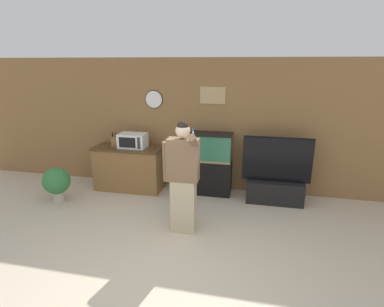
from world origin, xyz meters
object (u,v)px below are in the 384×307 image
microwave (133,140)px  potted_plant (57,182)px  counter_island (129,168)px  person_standing (183,176)px  aquarium_on_stand (207,164)px  tv_on_stand (275,184)px  knife_block (114,142)px

microwave → potted_plant: (-1.19, -0.85, -0.64)m
counter_island → person_standing: size_ratio=0.80×
counter_island → microwave: bearing=8.2°
aquarium_on_stand → tv_on_stand: 1.33m
aquarium_on_stand → potted_plant: (-2.67, -0.96, -0.22)m
aquarium_on_stand → potted_plant: aquarium_on_stand is taller
counter_island → microwave: 0.59m
aquarium_on_stand → potted_plant: bearing=-160.2°
potted_plant → microwave: bearing=35.5°
potted_plant → person_standing: bearing=-11.5°
knife_block → person_standing: person_standing is taller
tv_on_stand → potted_plant: size_ratio=1.89×
microwave → knife_block: (-0.38, -0.04, -0.03)m
knife_block → tv_on_stand: 3.21m
person_standing → knife_block: bearing=142.3°
person_standing → tv_on_stand: bearing=42.8°
tv_on_stand → microwave: bearing=179.2°
aquarium_on_stand → counter_island: bearing=-175.3°
knife_block → aquarium_on_stand: aquarium_on_stand is taller
microwave → tv_on_stand: (2.77, -0.04, -0.67)m
microwave → person_standing: 1.92m
counter_island → microwave: microwave is taller
knife_block → aquarium_on_stand: 1.90m
tv_on_stand → potted_plant: bearing=-168.5°
tv_on_stand → potted_plant: tv_on_stand is taller
microwave → knife_block: bearing=-174.4°
microwave → person_standing: bearing=-45.4°
counter_island → aquarium_on_stand: bearing=4.7°
person_standing → potted_plant: 2.64m
person_standing → potted_plant: (-2.53, 0.52, -0.51)m
counter_island → potted_plant: size_ratio=2.10×
tv_on_stand → person_standing: bearing=-137.2°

